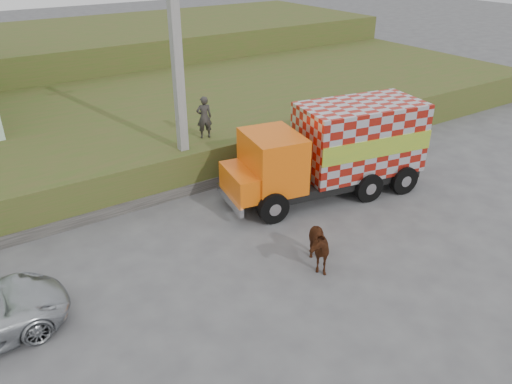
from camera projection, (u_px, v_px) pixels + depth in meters
ground at (284, 236)px, 15.19m from camera, size 120.00×120.00×0.00m
embankment at (151, 122)px, 22.24m from camera, size 40.00×12.00×1.50m
embankment_far at (72, 56)px, 30.76m from camera, size 40.00×12.00×3.00m
retaining_strip at (165, 194)px, 17.21m from camera, size 16.00×0.50×0.40m
utility_pole at (178, 76)px, 16.23m from camera, size 1.20×0.30×8.00m
cargo_truck at (335, 150)px, 17.07m from camera, size 7.30×3.48×3.13m
cow at (314, 245)px, 13.54m from camera, size 1.28×1.72×1.32m
pedestrian at (204, 117)px, 18.06m from camera, size 0.64×0.50×1.56m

